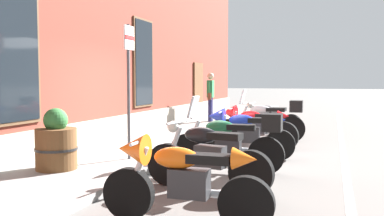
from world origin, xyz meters
The scene contains 13 objects.
ground_plane centered at (0.00, 0.00, 0.00)m, with size 140.00×140.00×0.00m, color #565451.
sidewalk centered at (0.00, 1.13, 0.06)m, with size 31.60×2.25×0.13m, color slate.
lane_stripe centered at (0.00, -3.20, 0.00)m, with size 31.60×0.12×0.01m, color silver.
motorcycle_orange_sport centered at (-4.13, -1.35, 0.55)m, with size 0.62×1.98×1.01m.
motorcycle_black_naked centered at (-2.62, -1.22, 0.49)m, with size 0.62×1.99×1.00m.
motorcycle_green_touring centered at (-1.26, -1.28, 0.55)m, with size 0.62×2.08×1.33m.
motorcycle_blue_sport centered at (0.06, -1.20, 0.56)m, with size 0.62×1.99×1.03m.
motorcycle_red_sport centered at (1.35, -1.15, 0.55)m, with size 0.62×2.06×1.02m.
motorcycle_silver_touring centered at (2.69, -1.36, 0.57)m, with size 0.62×2.10×1.37m.
motorcycle_grey_naked centered at (4.17, -1.11, 0.47)m, with size 0.62×1.99×0.93m.
pedestrian_striped_shirt centered at (5.92, 1.19, 1.11)m, with size 0.66×0.24×1.74m.
parking_sign centered at (-1.39, 0.66, 1.75)m, with size 0.36×0.07×2.52m.
barrel_planter centered at (-2.60, 1.40, 0.55)m, with size 0.71×0.71×1.02m.
Camera 1 is at (-8.42, -2.96, 1.62)m, focal length 39.13 mm.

